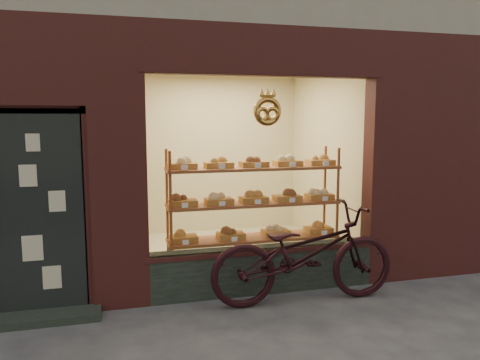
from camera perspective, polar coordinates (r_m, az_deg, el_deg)
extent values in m
cube|color=black|center=(5.72, 2.87, -10.78)|extent=(2.70, 0.25, 0.55)
cube|color=black|center=(5.26, -23.24, -3.77)|extent=(0.90, 0.04, 2.15)
cube|color=black|center=(5.41, -22.87, -15.19)|extent=(1.15, 0.35, 0.08)
torus|color=gold|center=(5.33, 3.36, 8.35)|extent=(0.33, 0.07, 0.33)
cube|color=brown|center=(6.18, 1.64, -11.56)|extent=(2.20, 0.45, 0.04)
cube|color=brown|center=(6.03, 1.65, -7.08)|extent=(2.20, 0.45, 0.03)
cube|color=brown|center=(5.94, 1.67, -2.87)|extent=(2.20, 0.45, 0.04)
cube|color=brown|center=(5.87, 1.69, 1.45)|extent=(2.20, 0.45, 0.04)
cylinder|color=brown|center=(5.57, -8.41, -5.23)|extent=(0.04, 0.04, 1.70)
cylinder|color=brown|center=(6.18, 11.77, -4.03)|extent=(0.04, 0.04, 1.70)
cylinder|color=brown|center=(5.95, -8.84, -4.41)|extent=(0.04, 0.04, 1.70)
cylinder|color=brown|center=(6.52, 10.24, -3.38)|extent=(0.04, 0.04, 1.70)
cube|color=brown|center=(5.84, -6.91, -7.11)|extent=(0.34, 0.24, 0.07)
sphere|color=#9C653B|center=(5.82, -6.93, -6.30)|extent=(0.11, 0.11, 0.11)
cube|color=white|center=(5.66, -6.65, -7.57)|extent=(0.07, 0.01, 0.05)
cube|color=brown|center=(5.95, -1.14, -6.78)|extent=(0.34, 0.24, 0.07)
sphere|color=brown|center=(5.92, -1.14, -5.98)|extent=(0.11, 0.11, 0.11)
cube|color=white|center=(5.77, -0.70, -7.22)|extent=(0.08, 0.01, 0.05)
cube|color=brown|center=(6.11, 4.37, -6.40)|extent=(0.34, 0.24, 0.07)
sphere|color=beige|center=(6.09, 4.38, -5.62)|extent=(0.11, 0.11, 0.11)
cube|color=white|center=(5.94, 4.96, -6.81)|extent=(0.07, 0.01, 0.05)
cube|color=brown|center=(6.33, 9.53, -5.99)|extent=(0.34, 0.24, 0.07)
sphere|color=#9C653B|center=(6.31, 9.55, -5.24)|extent=(0.11, 0.11, 0.11)
cube|color=white|center=(6.17, 10.25, -6.37)|extent=(0.08, 0.01, 0.05)
cube|color=brown|center=(5.74, -6.98, -2.76)|extent=(0.34, 0.24, 0.07)
sphere|color=brown|center=(5.72, -7.00, -1.92)|extent=(0.11, 0.11, 0.11)
cube|color=white|center=(5.56, -6.72, -3.09)|extent=(0.07, 0.01, 0.06)
cube|color=brown|center=(5.82, -2.59, -2.57)|extent=(0.34, 0.24, 0.07)
sphere|color=beige|center=(5.80, -2.59, -1.74)|extent=(0.11, 0.11, 0.11)
cube|color=white|center=(5.64, -2.18, -2.89)|extent=(0.07, 0.01, 0.06)
cube|color=brown|center=(5.93, 1.67, -2.37)|extent=(0.34, 0.24, 0.07)
sphere|color=#9C653B|center=(5.91, 1.68, -1.56)|extent=(0.11, 0.11, 0.11)
cube|color=white|center=(5.75, 2.20, -2.68)|extent=(0.07, 0.01, 0.06)
cube|color=brown|center=(6.07, 5.75, -2.17)|extent=(0.34, 0.24, 0.07)
sphere|color=brown|center=(6.05, 5.76, -1.38)|extent=(0.11, 0.11, 0.11)
cube|color=white|center=(5.90, 6.38, -2.47)|extent=(0.07, 0.01, 0.06)
cube|color=brown|center=(6.24, 9.63, -1.97)|extent=(0.34, 0.24, 0.07)
sphere|color=beige|center=(6.23, 9.64, -1.20)|extent=(0.11, 0.11, 0.11)
cube|color=white|center=(6.07, 10.35, -2.25)|extent=(0.08, 0.01, 0.06)
cube|color=brown|center=(5.68, -7.06, 1.71)|extent=(0.34, 0.24, 0.07)
sphere|color=beige|center=(5.67, -7.07, 2.57)|extent=(0.11, 0.11, 0.11)
cube|color=white|center=(5.49, -6.79, 1.52)|extent=(0.07, 0.01, 0.06)
cube|color=brown|center=(5.75, -2.61, 1.85)|extent=(0.34, 0.24, 0.07)
sphere|color=#9C653B|center=(5.75, -2.62, 2.69)|extent=(0.11, 0.11, 0.11)
cube|color=white|center=(5.57, -2.21, 1.66)|extent=(0.07, 0.01, 0.06)
cube|color=brown|center=(5.86, 1.69, 1.96)|extent=(0.34, 0.24, 0.07)
sphere|color=brown|center=(5.86, 1.69, 2.79)|extent=(0.11, 0.11, 0.11)
cube|color=white|center=(5.69, 2.22, 1.78)|extent=(0.07, 0.01, 0.06)
cube|color=brown|center=(6.01, 5.81, 2.06)|extent=(0.34, 0.24, 0.07)
sphere|color=beige|center=(6.00, 5.82, 2.87)|extent=(0.11, 0.11, 0.11)
cube|color=white|center=(5.84, 6.45, 1.89)|extent=(0.07, 0.01, 0.06)
cube|color=brown|center=(6.18, 9.72, 2.15)|extent=(0.34, 0.24, 0.07)
sphere|color=#9C653B|center=(6.17, 9.74, 2.93)|extent=(0.11, 0.11, 0.11)
cube|color=white|center=(6.01, 10.45, 1.98)|extent=(0.08, 0.01, 0.06)
imported|color=black|center=(5.36, 7.81, -8.90)|extent=(2.16, 0.81, 1.12)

